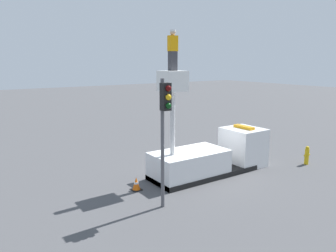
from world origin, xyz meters
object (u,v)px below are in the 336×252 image
bucket_truck (211,155)px  fire_hydrant (307,155)px  worker (173,50)px  traffic_light_pole (165,118)px  traffic_cone_rear (136,184)px

bucket_truck → fire_hydrant: bearing=-19.9°
worker → traffic_light_pole: 3.75m
worker → traffic_light_pole: (-1.82, -2.09, -2.52)m
bucket_truck → worker: bearing=180.0°
traffic_light_pole → fire_hydrant: traffic_light_pole is taller
traffic_light_pole → traffic_cone_rear: traffic_light_pole is taller
worker → fire_hydrant: 9.67m
traffic_cone_rear → fire_hydrant: bearing=-12.1°
bucket_truck → traffic_cone_rear: size_ratio=11.03×
fire_hydrant → bucket_truck: bearing=160.1°
traffic_light_pole → traffic_cone_rear: 3.94m
fire_hydrant → traffic_cone_rear: size_ratio=1.74×
bucket_truck → traffic_cone_rear: (-4.24, 0.12, -0.65)m
bucket_truck → worker: size_ratio=3.73×
worker → fire_hydrant: (7.69, -1.92, -5.55)m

